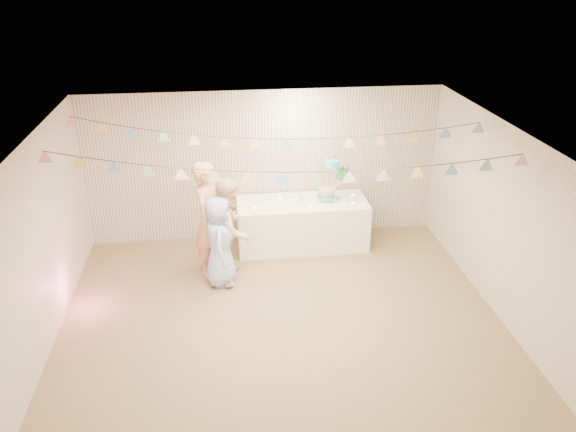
{
  "coord_description": "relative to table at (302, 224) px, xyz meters",
  "views": [
    {
      "loc": [
        -0.7,
        -6.45,
        4.61
      ],
      "look_at": [
        0.2,
        0.8,
        1.15
      ],
      "focal_mm": 35.0,
      "sensor_mm": 36.0,
      "label": 1
    }
  ],
  "objects": [
    {
      "name": "cake_stand",
      "position": [
        0.55,
        0.05,
        0.71
      ],
      "size": [
        0.66,
        0.39,
        0.74
      ],
      "primitive_type": null,
      "color": "silver",
      "rests_on": "table"
    },
    {
      "name": "table",
      "position": [
        0.0,
        0.0,
        0.0
      ],
      "size": [
        2.18,
        0.87,
        0.82
      ],
      "primitive_type": "cube",
      "color": "white",
      "rests_on": "floor"
    },
    {
      "name": "tealight_6",
      "position": [
        0.54,
        0.14,
        0.42
      ],
      "size": [
        0.04,
        0.04,
        0.03
      ],
      "primitive_type": "cylinder",
      "color": "#FFD88C",
      "rests_on": "table"
    },
    {
      "name": "tealight_2",
      "position": [
        0.1,
        -0.22,
        0.42
      ],
      "size": [
        0.04,
        0.04,
        0.03
      ],
      "primitive_type": "cylinder",
      "color": "#FFD88C",
      "rests_on": "table"
    },
    {
      "name": "tealight_0",
      "position": [
        -0.8,
        -0.15,
        0.42
      ],
      "size": [
        0.04,
        0.04,
        0.03
      ],
      "primitive_type": "cylinder",
      "color": "#FFD88C",
      "rests_on": "table"
    },
    {
      "name": "posy",
      "position": [
        -0.0,
        0.05,
        0.41
      ],
      "size": [
        0.12,
        0.12,
        0.14
      ],
      "primitive_type": null,
      "color": "white",
      "rests_on": "table"
    },
    {
      "name": "cake_middle",
      "position": [
        0.73,
        0.14,
        0.7
      ],
      "size": [
        0.27,
        0.27,
        0.22
      ],
      "primitive_type": null,
      "color": "green",
      "rests_on": "cake_stand"
    },
    {
      "name": "cake_top_tier",
      "position": [
        0.49,
        0.02,
        0.97
      ],
      "size": [
        0.25,
        0.25,
        0.19
      ],
      "primitive_type": null,
      "color": "#4FDEFA",
      "rests_on": "cake_stand"
    },
    {
      "name": "cake_bottom",
      "position": [
        0.4,
        -0.01,
        0.43
      ],
      "size": [
        0.31,
        0.31,
        0.15
      ],
      "primitive_type": null,
      "color": "#26AAB3",
      "rests_on": "cake_stand"
    },
    {
      "name": "person_adult_a",
      "position": [
        -1.53,
        -0.71,
        0.52
      ],
      "size": [
        0.65,
        0.79,
        1.85
      ],
      "primitive_type": "imported",
      "rotation": [
        0.0,
        0.0,
        1.21
      ],
      "color": "tan",
      "rests_on": "floor"
    },
    {
      "name": "left_wall",
      "position": [
        -3.59,
        -2.02,
        0.89
      ],
      "size": [
        5.0,
        5.0,
        0.0
      ],
      "primitive_type": "plane",
      "color": "silver",
      "rests_on": "ground"
    },
    {
      "name": "tealight_4",
      "position": [
        0.82,
        -0.18,
        0.42
      ],
      "size": [
        0.04,
        0.04,
        0.03
      ],
      "primitive_type": "cylinder",
      "color": "#FFD88C",
      "rests_on": "table"
    },
    {
      "name": "bunting_front",
      "position": [
        -0.59,
        -2.22,
        1.91
      ],
      "size": [
        5.6,
        0.9,
        0.36
      ],
      "primitive_type": null,
      "color": "#72A5E5",
      "rests_on": "ceiling"
    },
    {
      "name": "floor",
      "position": [
        -0.59,
        -2.02,
        -0.41
      ],
      "size": [
        6.0,
        6.0,
        0.0
      ],
      "primitive_type": "plane",
      "color": "brown",
      "rests_on": "ground"
    },
    {
      "name": "platter",
      "position": [
        -0.61,
        -0.05,
        0.35
      ],
      "size": [
        0.31,
        0.31,
        0.02
      ],
      "primitive_type": "cylinder",
      "color": "white",
      "rests_on": "table"
    },
    {
      "name": "bunting_back",
      "position": [
        -0.59,
        -0.92,
        1.94
      ],
      "size": [
        5.6,
        1.1,
        0.4
      ],
      "primitive_type": null,
      "color": "pink",
      "rests_on": "ceiling"
    },
    {
      "name": "tealight_3",
      "position": [
        0.35,
        0.22,
        0.42
      ],
      "size": [
        0.04,
        0.04,
        0.03
      ],
      "primitive_type": "cylinder",
      "color": "#FFD88C",
      "rests_on": "table"
    },
    {
      "name": "person_child",
      "position": [
        -1.39,
        -1.04,
        0.3
      ],
      "size": [
        0.49,
        0.72,
        1.42
      ],
      "primitive_type": "imported",
      "rotation": [
        0.0,
        0.0,
        1.51
      ],
      "color": "#A7BDED",
      "rests_on": "floor"
    },
    {
      "name": "tealight_1",
      "position": [
        -0.35,
        0.18,
        0.42
      ],
      "size": [
        0.04,
        0.04,
        0.03
      ],
      "primitive_type": "cylinder",
      "color": "#FFD88C",
      "rests_on": "table"
    },
    {
      "name": "right_wall",
      "position": [
        2.41,
        -2.02,
        0.89
      ],
      "size": [
        5.0,
        5.0,
        0.0
      ],
      "primitive_type": "plane",
      "color": "silver",
      "rests_on": "ground"
    },
    {
      "name": "back_wall",
      "position": [
        -0.59,
        0.48,
        0.89
      ],
      "size": [
        6.0,
        6.0,
        0.0
      ],
      "primitive_type": "plane",
      "color": "silver",
      "rests_on": "ground"
    },
    {
      "name": "ceiling",
      "position": [
        -0.59,
        -2.02,
        2.19
      ],
      "size": [
        6.0,
        6.0,
        0.0
      ],
      "primitive_type": "plane",
      "color": "white",
      "rests_on": "ground"
    },
    {
      "name": "person_adult_b",
      "position": [
        -1.22,
        -0.9,
        0.41
      ],
      "size": [
        0.82,
        0.94,
        1.65
      ],
      "primitive_type": "imported",
      "rotation": [
        0.0,
        0.0,
        1.3
      ],
      "color": "#E0B08A",
      "rests_on": "floor"
    },
    {
      "name": "front_wall",
      "position": [
        -0.59,
        -4.52,
        0.89
      ],
      "size": [
        6.0,
        6.0,
        0.0
      ],
      "primitive_type": "plane",
      "color": "silver",
      "rests_on": "ground"
    },
    {
      "name": "tealight_5",
      "position": [
        0.9,
        0.15,
        0.42
      ],
      "size": [
        0.04,
        0.04,
        0.03
      ],
      "primitive_type": "cylinder",
      "color": "#FFD88C",
      "rests_on": "table"
    }
  ]
}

